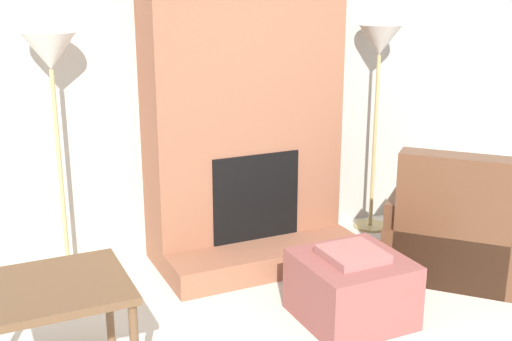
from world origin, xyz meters
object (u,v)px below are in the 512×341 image
at_px(ottoman, 351,287).
at_px(armchair, 455,234).
at_px(side_table, 57,297).
at_px(floor_lamp_left, 51,69).
at_px(floor_lamp_right, 379,54).

bearing_deg(ottoman, armchair, 15.34).
bearing_deg(side_table, floor_lamp_left, 79.41).
relative_size(side_table, floor_lamp_left, 0.41).
relative_size(ottoman, floor_lamp_right, 0.37).
bearing_deg(floor_lamp_right, armchair, -87.27).
bearing_deg(floor_lamp_left, side_table, -100.59).
height_order(ottoman, armchair, armchair).
relative_size(armchair, side_table, 1.90).
distance_m(ottoman, floor_lamp_left, 2.28).
xyz_separation_m(armchair, floor_lamp_right, (-0.05, 0.95, 1.17)).
height_order(armchair, floor_lamp_right, floor_lamp_right).
distance_m(armchair, floor_lamp_left, 2.93).
relative_size(ottoman, armchair, 0.47).
bearing_deg(side_table, ottoman, -1.20).
distance_m(ottoman, side_table, 1.71).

